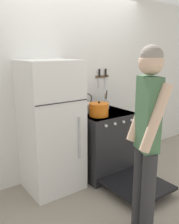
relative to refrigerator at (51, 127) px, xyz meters
name	(u,v)px	position (x,y,z in m)	size (l,w,h in m)	color
ground_plane	(72,168)	(0.47, 0.30, -0.82)	(14.00, 14.00, 0.00)	gray
wall_back	(69,85)	(0.47, 0.33, 0.45)	(10.00, 0.06, 2.55)	silver
refrigerator	(51,127)	(0.00, 0.00, 0.00)	(0.68, 0.63, 1.64)	white
stove_range	(103,143)	(0.77, -0.08, -0.37)	(0.74, 1.42, 0.91)	#232326
dutch_oven_pot	(99,110)	(0.61, -0.18, 0.17)	(0.31, 0.26, 0.20)	orange
tea_kettle	(87,106)	(0.62, 0.09, 0.17)	(0.26, 0.21, 0.26)	silver
utensil_jar	(106,103)	(0.96, 0.10, 0.16)	(0.10, 0.10, 0.28)	silver
person	(147,134)	(0.29, -1.29, 0.20)	(0.38, 0.43, 1.80)	#2D2D30
wall_knife_strip	(102,76)	(1.03, 0.29, 0.55)	(0.24, 0.03, 0.31)	brown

